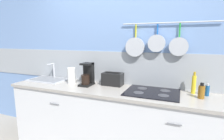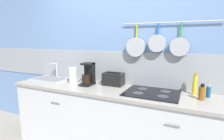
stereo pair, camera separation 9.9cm
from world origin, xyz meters
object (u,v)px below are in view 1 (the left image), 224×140
bottle_sesame_oil (201,92)px  bottle_hot_sauce (207,90)px  paper_towel_roll (71,76)px  coffee_maker (87,76)px  bottle_vinegar (194,84)px  toaster (113,79)px

bottle_sesame_oil → bottle_hot_sauce: bottle_sesame_oil is taller
paper_towel_roll → coffee_maker: size_ratio=0.74×
bottle_sesame_oil → bottle_vinegar: bearing=113.8°
toaster → bottle_vinegar: (1.01, 0.00, 0.03)m
coffee_maker → bottle_vinegar: 1.34m
paper_towel_roll → bottle_hot_sauce: 1.73m
bottle_vinegar → coffee_maker: bearing=-175.0°
bottle_hot_sauce → coffee_maker: bearing=-177.0°
coffee_maker → toaster: 0.35m
bottle_vinegar → toaster: bearing=-179.8°
toaster → bottle_vinegar: size_ratio=1.14×
paper_towel_roll → bottle_vinegar: size_ratio=0.88×
bottle_vinegar → bottle_hot_sauce: 0.15m
coffee_maker → toaster: coffee_maker is taller
coffee_maker → bottle_hot_sauce: 1.48m
bottle_vinegar → paper_towel_roll: bearing=-175.0°
coffee_maker → bottle_hot_sauce: (1.47, 0.08, -0.07)m
paper_towel_roll → bottle_sesame_oil: bearing=-0.7°
paper_towel_roll → toaster: paper_towel_roll is taller
coffee_maker → bottle_hot_sauce: bearing=3.0°
coffee_maker → bottle_vinegar: coffee_maker is taller
bottle_sesame_oil → bottle_hot_sauce: (0.07, 0.12, -0.01)m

